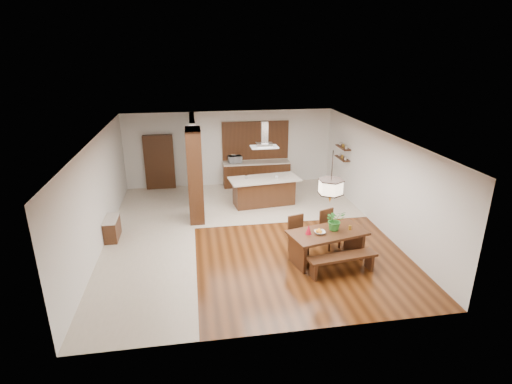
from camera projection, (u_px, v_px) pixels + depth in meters
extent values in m
plane|color=#3E1E0B|center=(246.00, 232.00, 11.82)|extent=(9.00, 9.00, 0.00)
cube|color=white|center=(245.00, 136.00, 10.83)|extent=(8.00, 9.00, 0.04)
cube|color=silver|center=(230.00, 149.00, 15.50)|extent=(8.00, 0.04, 2.90)
cube|color=silver|center=(280.00, 267.00, 7.15)|extent=(8.00, 0.04, 2.90)
cube|color=silver|center=(98.00, 194.00, 10.72)|extent=(0.04, 9.00, 2.90)
cube|color=silver|center=(378.00, 179.00, 11.93)|extent=(0.04, 9.00, 2.90)
cube|color=beige|center=(151.00, 239.00, 11.40)|extent=(2.50, 9.00, 0.01)
cube|color=beige|center=(271.00, 200.00, 14.32)|extent=(5.50, 4.00, 0.01)
cube|color=#381A0E|center=(245.00, 136.00, 10.83)|extent=(8.00, 9.00, 0.02)
cube|color=black|center=(195.00, 176.00, 12.22)|extent=(0.45, 1.00, 2.90)
cube|color=silver|center=(194.00, 158.00, 14.17)|extent=(0.18, 2.40, 2.90)
cube|color=black|center=(112.00, 228.00, 11.32)|extent=(0.37, 0.88, 0.63)
cube|color=black|center=(159.00, 162.00, 15.13)|extent=(1.10, 0.20, 2.10)
cube|color=black|center=(256.00, 174.00, 15.71)|extent=(2.60, 0.60, 0.90)
cube|color=beige|center=(256.00, 163.00, 15.55)|extent=(2.60, 0.62, 0.05)
cube|color=#9A582E|center=(255.00, 140.00, 15.51)|extent=(2.60, 0.08, 1.50)
cube|color=black|center=(342.00, 158.00, 14.34)|extent=(0.26, 0.90, 0.04)
cube|color=black|center=(343.00, 147.00, 14.20)|extent=(0.26, 0.90, 0.04)
cube|color=black|center=(328.00, 233.00, 10.01)|extent=(2.10, 1.39, 0.06)
cube|color=black|center=(298.00, 253.00, 9.84)|extent=(0.26, 0.77, 0.74)
cube|color=black|center=(354.00, 241.00, 10.45)|extent=(0.26, 0.77, 0.74)
imported|color=#2C7828|center=(335.00, 220.00, 10.02)|extent=(0.51, 0.46, 0.53)
imported|color=#BAB4A3|center=(320.00, 232.00, 9.89)|extent=(0.27, 0.27, 0.07)
cone|color=#B00C20|center=(309.00, 230.00, 9.84)|extent=(0.18, 0.18, 0.24)
cylinder|color=gold|center=(350.00, 228.00, 10.10)|extent=(0.10, 0.10, 0.11)
cube|color=black|center=(264.00, 192.00, 13.76)|extent=(2.12, 1.00, 0.92)
cube|color=beige|center=(264.00, 179.00, 13.54)|extent=(2.46, 1.29, 0.05)
imported|color=white|center=(277.00, 177.00, 13.51)|extent=(0.14, 0.14, 0.09)
imported|color=silver|center=(235.00, 159.00, 15.39)|extent=(0.55, 0.42, 0.27)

